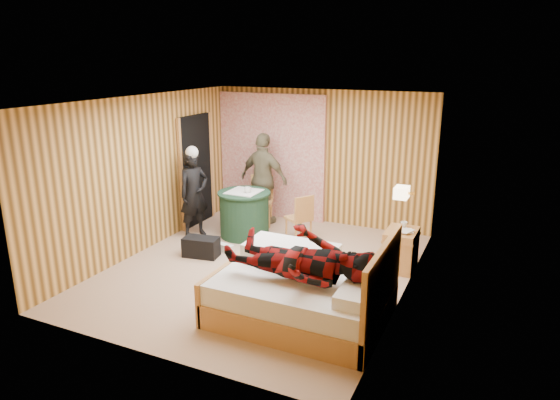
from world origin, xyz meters
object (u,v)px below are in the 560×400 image
at_px(round_table, 244,214).
at_px(woman_standing, 194,194).
at_px(nightstand, 401,249).
at_px(wall_lamp, 402,192).
at_px(bed, 305,292).
at_px(chair_far, 261,196).
at_px(man_at_table, 264,179).
at_px(duffel_bag, 201,247).
at_px(chair_near, 301,215).
at_px(man_on_bed, 301,248).

bearing_deg(round_table, woman_standing, -155.93).
height_order(nightstand, round_table, round_table).
xyz_separation_m(wall_lamp, bed, (-0.80, -1.47, -0.98)).
distance_m(chair_far, man_at_table, 0.33).
distance_m(bed, duffel_bag, 2.45).
xyz_separation_m(round_table, duffel_bag, (-0.17, -1.12, -0.25)).
height_order(nightstand, duffel_bag, nightstand).
bearing_deg(woman_standing, chair_near, -50.02).
height_order(chair_far, woman_standing, woman_standing).
bearing_deg(wall_lamp, woman_standing, 174.53).
height_order(wall_lamp, nightstand, wall_lamp).
distance_m(nightstand, woman_standing, 3.62).
bearing_deg(man_at_table, round_table, 99.29).
bearing_deg(bed, chair_far, 125.55).
bearing_deg(bed, round_table, 133.18).
xyz_separation_m(nightstand, man_at_table, (-2.80, 1.03, 0.55)).
height_order(round_table, woman_standing, woman_standing).
height_order(wall_lamp, man_at_table, man_at_table).
relative_size(duffel_bag, man_on_bed, 0.31).
distance_m(chair_near, man_on_bed, 2.79).
height_order(wall_lamp, chair_near, wall_lamp).
distance_m(chair_near, woman_standing, 1.90).
bearing_deg(man_at_table, chair_far, 70.99).
bearing_deg(nightstand, woman_standing, -178.49).
relative_size(bed, duffel_bag, 3.64).
relative_size(bed, round_table, 2.19).
bearing_deg(man_at_table, wall_lamp, 161.83).
bearing_deg(man_on_bed, bed, 96.57).
xyz_separation_m(nightstand, round_table, (-2.80, 0.26, 0.10)).
height_order(man_at_table, man_on_bed, man_on_bed).
xyz_separation_m(chair_far, duffel_bag, (-0.14, -1.84, -0.38)).
height_order(wall_lamp, duffel_bag, wall_lamp).
height_order(chair_far, chair_near, chair_far).
distance_m(chair_far, duffel_bag, 1.89).
relative_size(chair_near, man_at_table, 0.48).
bearing_deg(round_table, chair_near, 7.88).
bearing_deg(chair_far, wall_lamp, -46.17).
bearing_deg(round_table, chair_far, 92.20).
height_order(bed, man_at_table, man_at_table).
height_order(nightstand, chair_far, chair_far).
height_order(round_table, chair_near, chair_near).
relative_size(nightstand, round_table, 0.68).
relative_size(man_at_table, man_on_bed, 0.97).
bearing_deg(nightstand, bed, -111.59).
bearing_deg(man_on_bed, nightstand, 71.16).
height_order(bed, chair_far, bed).
distance_m(nightstand, man_at_table, 3.03).
xyz_separation_m(chair_far, woman_standing, (-0.77, -1.08, 0.22)).
bearing_deg(woman_standing, bed, -97.97).
distance_m(wall_lamp, woman_standing, 3.69).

